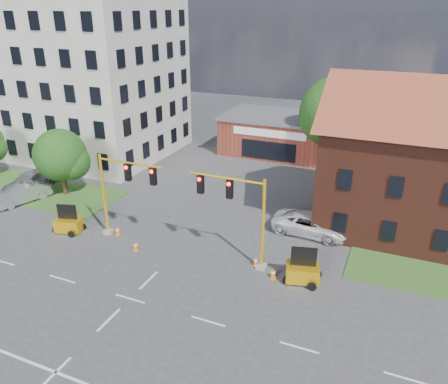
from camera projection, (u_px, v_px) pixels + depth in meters
The scene contains 18 objects.
ground at pixel (130, 299), 25.30m from camera, with size 120.00×120.00×0.00m, color #3E3E41.
grass_verge_nw at pixel (12, 186), 40.95m from camera, with size 22.00×6.00×0.08m, color #325A21.
lane_markings at pixel (97, 331), 22.77m from camera, with size 60.00×36.00×0.01m, color white, non-canonical shape.
office_block at pixel (83, 59), 46.94m from camera, with size 18.40×15.40×20.60m.
brick_shop at pixel (279, 133), 49.78m from camera, with size 12.40×8.40×4.30m.
tree_large at pixel (339, 115), 43.50m from camera, with size 7.55×7.19×9.40m.
tree_nw_front at pixel (63, 157), 37.79m from camera, with size 4.76×4.53×5.99m.
signal_mast_west at pixel (122, 188), 30.39m from camera, with size 5.30×0.60×6.20m.
signal_mast_east at pixel (238, 209), 27.25m from camera, with size 5.30×0.60×6.20m.
trailer_west at pixel (69, 224), 32.54m from camera, with size 2.13×1.71×2.12m.
trailer_east at pixel (303, 271), 26.64m from camera, with size 2.26×1.79×2.27m.
cone_a at pixel (117, 231), 32.21m from camera, with size 0.40×0.40×0.70m.
cone_b at pixel (136, 246), 30.16m from camera, with size 0.40×0.40×0.70m.
cone_c at pixel (256, 261), 28.36m from camera, with size 0.40×0.40×0.70m.
cone_d at pixel (273, 274), 27.06m from camera, with size 0.40×0.40×0.70m.
pickup_white at pixel (311, 224), 32.18m from camera, with size 2.63×5.71×1.59m, color silver.
sedan_silver_front at pixel (22, 194), 37.36m from camera, with size 1.65×4.74×1.56m, color #9CA0A4.
sedan_silver_rear at pixel (30, 181), 39.93m from camera, with size 2.24×5.52×1.60m, color #9CA0A4.
Camera 1 is at (13.18, -16.98, 15.69)m, focal length 35.00 mm.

